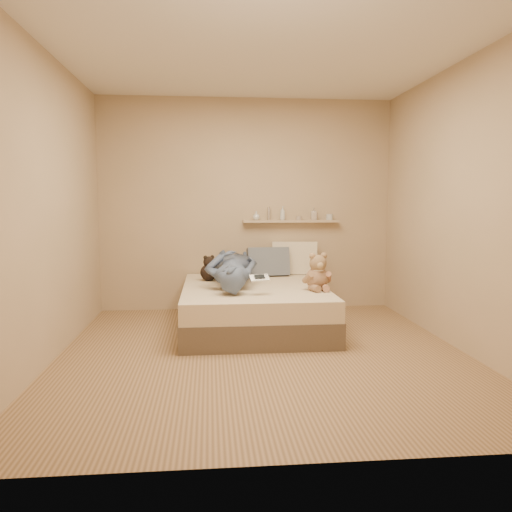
{
  "coord_description": "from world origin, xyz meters",
  "views": [
    {
      "loc": [
        -0.46,
        -4.3,
        1.34
      ],
      "look_at": [
        0.0,
        0.65,
        0.8
      ],
      "focal_mm": 35.0,
      "sensor_mm": 36.0,
      "label": 1
    }
  ],
  "objects": [
    {
      "name": "game_console",
      "position": [
        0.01,
        0.4,
        0.62
      ],
      "size": [
        0.2,
        0.12,
        0.06
      ],
      "color": "silver",
      "rests_on": "bed"
    },
    {
      "name": "wall_shelf",
      "position": [
        0.55,
        1.84,
        1.1
      ],
      "size": [
        1.2,
        0.12,
        0.03
      ],
      "primitive_type": "cube",
      "color": "tan",
      "rests_on": "wall_back"
    },
    {
      "name": "person",
      "position": [
        -0.22,
        1.08,
        0.64
      ],
      "size": [
        0.66,
        1.59,
        0.37
      ],
      "primitive_type": "imported",
      "rotation": [
        0.0,
        0.0,
        3.08
      ],
      "color": "#4A5474",
      "rests_on": "bed"
    },
    {
      "name": "bed",
      "position": [
        0.0,
        0.93,
        0.22
      ],
      "size": [
        1.5,
        1.9,
        0.45
      ],
      "color": "brown",
      "rests_on": "floor"
    },
    {
      "name": "teddy_bear",
      "position": [
        0.62,
        0.61,
        0.61
      ],
      "size": [
        0.32,
        0.31,
        0.39
      ],
      "color": "#A37B59",
      "rests_on": "bed"
    },
    {
      "name": "dark_plush",
      "position": [
        -0.48,
        1.31,
        0.58
      ],
      "size": [
        0.19,
        0.19,
        0.29
      ],
      "color": "black",
      "rests_on": "bed"
    },
    {
      "name": "room",
      "position": [
        0.0,
        0.0,
        1.3
      ],
      "size": [
        3.8,
        3.8,
        3.8
      ],
      "color": "#9D7851",
      "rests_on": "ground"
    },
    {
      "name": "pillow_grey",
      "position": [
        0.24,
        1.62,
        0.62
      ],
      "size": [
        0.51,
        0.25,
        0.36
      ],
      "primitive_type": "cube",
      "rotation": [
        -0.22,
        0.0,
        0.08
      ],
      "color": "slate",
      "rests_on": "bed"
    },
    {
      "name": "pillow_cream",
      "position": [
        0.58,
        1.76,
        0.65
      ],
      "size": [
        0.57,
        0.26,
        0.41
      ],
      "primitive_type": "cube",
      "rotation": [
        -0.08,
        0.0,
        -0.14
      ],
      "color": "beige",
      "rests_on": "bed"
    },
    {
      "name": "shelf_bottles",
      "position": [
        0.55,
        1.84,
        1.18
      ],
      "size": [
        1.02,
        0.11,
        0.17
      ],
      "color": "silver",
      "rests_on": "wall_shelf"
    }
  ]
}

